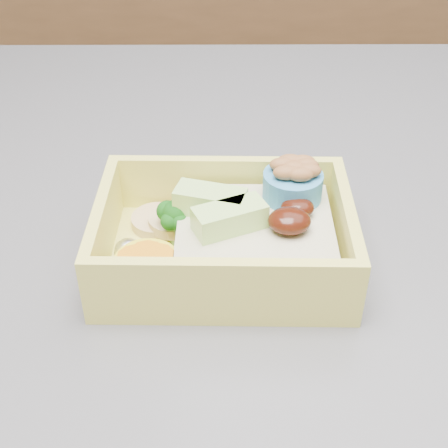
{
  "coord_description": "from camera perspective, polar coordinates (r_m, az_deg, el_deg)",
  "views": [
    {
      "loc": [
        -0.02,
        -0.51,
        1.23
      ],
      "look_at": [
        -0.02,
        -0.14,
        0.96
      ],
      "focal_mm": 50.0,
      "sensor_mm": 36.0,
      "label": 1
    }
  ],
  "objects": [
    {
      "name": "bento_box",
      "position": [
        0.47,
        0.74,
        -1.04
      ],
      "size": [
        0.19,
        0.14,
        0.07
      ],
      "rotation": [
        0.0,
        0.0,
        -0.02
      ],
      "color": "#E4DD5E",
      "rests_on": "island"
    }
  ]
}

